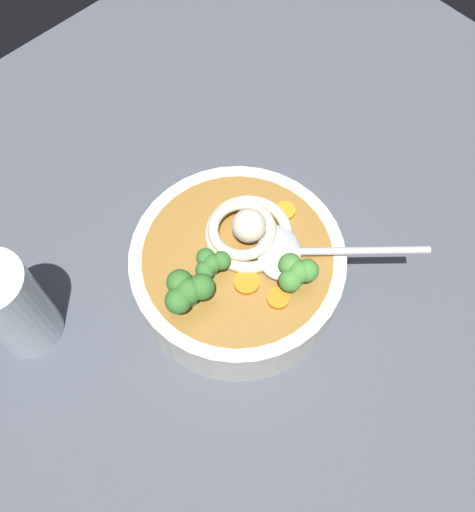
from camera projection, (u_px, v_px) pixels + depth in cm
name	position (u px, v px, depth cm)	size (l,w,h in cm)	color
table_slab	(273.00, 291.00, 64.36)	(98.33, 98.33, 3.73)	#474C56
soup_bowl	(238.00, 270.00, 59.48)	(21.58, 21.58, 6.96)	silver
noodle_pile	(247.00, 231.00, 56.36)	(9.65, 9.47, 3.88)	beige
soup_spoon	(290.00, 252.00, 55.78)	(14.98, 14.13, 1.60)	#B7B7BC
broccoli_floret_beside_noodles	(187.00, 290.00, 52.18)	(4.90, 4.22, 3.87)	#7A9E60
broccoli_floret_front	(211.00, 263.00, 54.12)	(3.63, 3.12, 2.87)	#7A9E60
broccoli_floret_near_spoon	(297.00, 272.00, 53.32)	(4.37, 3.76, 3.45)	#7A9E60
carrot_slice_center	(247.00, 283.00, 54.85)	(2.51, 2.51, 0.57)	orange
carrot_slice_extra_a	(278.00, 298.00, 54.16)	(2.19, 2.19, 0.55)	orange
carrot_slice_beside_chili	(285.00, 211.00, 58.50)	(2.04, 2.04, 0.50)	orange
drinking_glass	(12.00, 307.00, 54.74)	(6.51, 6.51, 12.67)	silver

